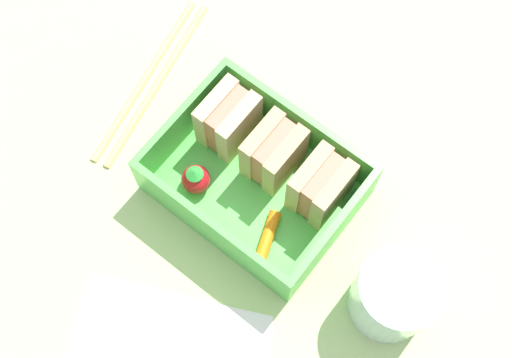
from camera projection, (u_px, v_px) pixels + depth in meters
ground_plane at (256, 193)px, 63.49cm from camera, size 120.00×120.00×2.00cm
bento_tray at (256, 187)px, 61.99cm from camera, size 16.44×12.44×1.20cm
bento_rim at (256, 175)px, 59.23cm from camera, size 16.44×12.44×4.68cm
sandwich_left at (228, 120)px, 60.53cm from camera, size 3.69×4.79×5.54cm
sandwich_center_left at (274, 153)px, 59.48cm from camera, size 3.69×4.79×5.54cm
sandwich_center at (321, 187)px, 58.44cm from camera, size 3.69×4.79×5.54cm
strawberry_far_left at (196, 179)px, 60.17cm from camera, size 2.49×2.49×3.09cm
carrot_stick_far_left at (268, 235)px, 59.32cm from camera, size 2.42×4.31×1.04cm
chopstick_pair at (151, 80)px, 65.94cm from camera, size 5.67×18.60×0.70cm
drinking_glass at (394, 296)px, 55.75cm from camera, size 6.54×6.54×7.04cm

